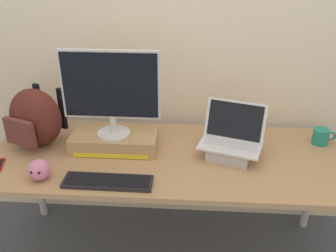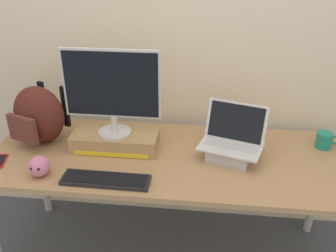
{
  "view_description": "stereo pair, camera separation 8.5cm",
  "coord_description": "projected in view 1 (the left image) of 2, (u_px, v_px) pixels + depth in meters",
  "views": [
    {
      "loc": [
        0.12,
        -1.74,
        1.8
      ],
      "look_at": [
        0.0,
        0.0,
        0.91
      ],
      "focal_mm": 39.71,
      "sensor_mm": 36.0,
      "label": 1
    },
    {
      "loc": [
        0.2,
        -1.73,
        1.8
      ],
      "look_at": [
        0.0,
        0.0,
        0.91
      ],
      "focal_mm": 39.71,
      "sensor_mm": 36.0,
      "label": 2
    }
  ],
  "objects": [
    {
      "name": "desktop_monitor",
      "position": [
        111.0,
        91.0,
        1.94
      ],
      "size": [
        0.52,
        0.18,
        0.48
      ],
      "rotation": [
        0.0,
        0.0,
        0.0
      ],
      "color": "silver",
      "rests_on": "toner_box_yellow"
    },
    {
      "name": "back_wall",
      "position": [
        173.0,
        31.0,
        2.21
      ],
      "size": [
        7.0,
        0.1,
        2.6
      ],
      "primitive_type": "cube",
      "color": "beige",
      "rests_on": "ground"
    },
    {
      "name": "coffee_mug",
      "position": [
        321.0,
        136.0,
        2.13
      ],
      "size": [
        0.13,
        0.09,
        0.09
      ],
      "color": "#1E7F70",
      "rests_on": "desk"
    },
    {
      "name": "messenger_backpack",
      "position": [
        35.0,
        118.0,
        2.08
      ],
      "size": [
        0.37,
        0.33,
        0.33
      ],
      "rotation": [
        0.0,
        0.0,
        -0.36
      ],
      "color": "#4C1E19",
      "rests_on": "desk"
    },
    {
      "name": "desk",
      "position": [
        168.0,
        165.0,
        2.07
      ],
      "size": [
        1.97,
        0.76,
        0.73
      ],
      "color": "#A87F56",
      "rests_on": "ground"
    },
    {
      "name": "plush_toy",
      "position": [
        39.0,
        170.0,
        1.81
      ],
      "size": [
        0.11,
        0.11,
        0.11
      ],
      "color": "#CC7099",
      "rests_on": "desk"
    },
    {
      "name": "open_laptop",
      "position": [
        231.0,
        146.0,
        2.01
      ],
      "size": [
        0.38,
        0.31,
        0.29
      ],
      "rotation": [
        0.0,
        0.0,
        -0.3
      ],
      "color": "#ADADB2",
      "rests_on": "desk"
    },
    {
      "name": "external_keyboard",
      "position": [
        108.0,
        182.0,
        1.8
      ],
      "size": [
        0.44,
        0.13,
        0.02
      ],
      "rotation": [
        0.0,
        0.0,
        -0.01
      ],
      "color": "black",
      "rests_on": "desk"
    },
    {
      "name": "toner_box_yellow",
      "position": [
        114.0,
        141.0,
        2.08
      ],
      "size": [
        0.48,
        0.22,
        0.09
      ],
      "color": "#A88456",
      "rests_on": "desk"
    }
  ]
}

